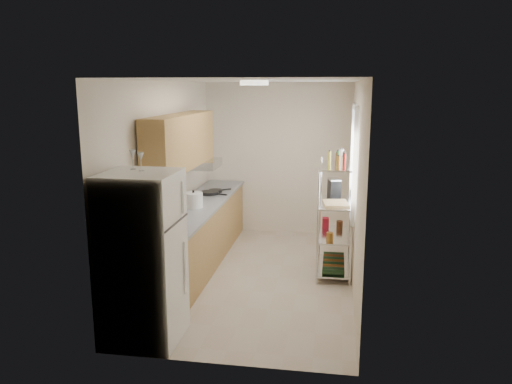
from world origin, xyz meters
TOP-DOWN VIEW (x-y plane):
  - room at (0.00, 0.00)m, footprint 2.52×4.42m
  - counter_run at (-0.92, 0.44)m, footprint 0.63×3.51m
  - upper_cabinets at (-1.05, 0.10)m, footprint 0.33×2.20m
  - range_hood at (-1.00, 0.90)m, footprint 0.50×0.60m
  - window at (1.23, 0.35)m, footprint 0.06×1.00m
  - bakers_rack at (1.00, 0.30)m, footprint 0.45×0.90m
  - ceiling_dome at (0.00, -0.30)m, footprint 0.34×0.34m
  - refrigerator at (-0.87, -1.83)m, footprint 0.71×0.71m
  - wine_glass_a at (-0.87, -1.76)m, footprint 0.07×0.07m
  - wine_glass_b at (-0.99, -1.69)m, footprint 0.07×0.07m
  - rice_cooker at (-0.92, 0.14)m, footprint 0.26×0.26m
  - frying_pan_large at (-0.91, 1.00)m, footprint 0.35×0.35m
  - frying_pan_small at (-0.86, 1.17)m, footprint 0.30×0.30m
  - cutting_board at (1.01, 0.16)m, footprint 0.37×0.45m
  - espresso_machine at (0.98, 0.63)m, footprint 0.20×0.25m
  - storage_bag at (0.88, 0.62)m, footprint 0.10×0.13m

SIDE VIEW (x-z plane):
  - counter_run at x=-0.92m, z-range 0.00..0.90m
  - storage_bag at x=0.88m, z-range 0.56..0.70m
  - refrigerator at x=-0.87m, z-range 0.00..1.72m
  - frying_pan_small at x=-0.86m, z-range 0.90..0.94m
  - frying_pan_large at x=-0.91m, z-range 0.90..0.95m
  - rice_cooker at x=-0.92m, z-range 0.90..1.11m
  - cutting_board at x=1.01m, z-range 1.01..1.04m
  - bakers_rack at x=1.00m, z-range 0.24..1.97m
  - espresso_machine at x=0.98m, z-range 1.01..1.27m
  - room at x=0.00m, z-range -0.01..2.61m
  - range_hood at x=-1.00m, z-range 1.33..1.45m
  - window at x=1.23m, z-range 0.82..2.28m
  - upper_cabinets at x=-1.05m, z-range 1.45..2.17m
  - wine_glass_a at x=-0.87m, z-range 1.72..1.91m
  - wine_glass_b at x=-0.99m, z-range 1.72..1.92m
  - ceiling_dome at x=0.00m, z-range 2.54..2.60m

